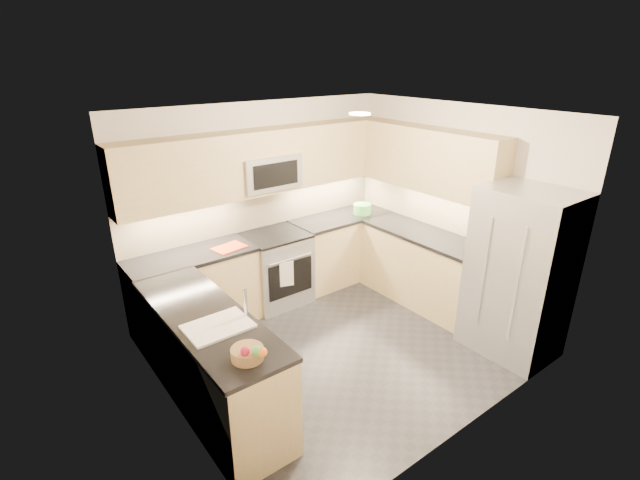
{
  "coord_description": "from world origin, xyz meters",
  "views": [
    {
      "loc": [
        -2.8,
        -3.32,
        3.01
      ],
      "look_at": [
        0.0,
        0.35,
        1.15
      ],
      "focal_mm": 26.0,
      "sensor_mm": 36.0,
      "label": 1
    }
  ],
  "objects": [
    {
      "name": "fruit_basket",
      "position": [
        -1.51,
        -0.76,
        0.98
      ],
      "size": [
        0.29,
        0.29,
        0.09
      ],
      "primitive_type": "cylinder",
      "rotation": [
        0.0,
        0.0,
        -0.24
      ],
      "color": "olive",
      "rests_on": "countertop_peninsula"
    },
    {
      "name": "base_cab_peninsula",
      "position": [
        -1.5,
        0.0,
        0.45
      ],
      "size": [
        0.6,
        2.0,
        0.9
      ],
      "primitive_type": "cube",
      "color": "tan",
      "rests_on": "floor"
    },
    {
      "name": "floor",
      "position": [
        0.0,
        0.0,
        0.0
      ],
      "size": [
        3.6,
        3.2,
        0.0
      ],
      "primitive_type": "cube",
      "color": "#26262B",
      "rests_on": "ground"
    },
    {
      "name": "sink_basin",
      "position": [
        -1.5,
        -0.25,
        0.88
      ],
      "size": [
        0.52,
        0.38,
        0.16
      ],
      "primitive_type": "cube",
      "color": "white",
      "rests_on": "base_cab_peninsula"
    },
    {
      "name": "fruit_orange",
      "position": [
        -1.46,
        -0.9,
        1.05
      ],
      "size": [
        0.07,
        0.07,
        0.07
      ],
      "primitive_type": "sphere",
      "color": "orange",
      "rests_on": "fruit_basket"
    },
    {
      "name": "cutting_board",
      "position": [
        -0.66,
        1.2,
        0.95
      ],
      "size": [
        0.4,
        0.31,
        0.01
      ],
      "primitive_type": "cube",
      "rotation": [
        0.0,
        0.0,
        0.17
      ],
      "color": "red",
      "rests_on": "countertop_back_left"
    },
    {
      "name": "range_cooktop",
      "position": [
        0.0,
        1.28,
        0.92
      ],
      "size": [
        0.76,
        0.65,
        0.03
      ],
      "primitive_type": "cube",
      "color": "black",
      "rests_on": "gas_range"
    },
    {
      "name": "wall_left",
      "position": [
        -1.8,
        0.0,
        1.25
      ],
      "size": [
        0.02,
        3.2,
        2.5
      ],
      "primitive_type": "cube",
      "color": "beige",
      "rests_on": "floor"
    },
    {
      "name": "ceiling",
      "position": [
        0.0,
        0.0,
        2.5
      ],
      "size": [
        3.6,
        3.2,
        0.02
      ],
      "primitive_type": "cube",
      "color": "beige",
      "rests_on": "wall_back"
    },
    {
      "name": "upper_cab_back",
      "position": [
        0.0,
        1.43,
        1.83
      ],
      "size": [
        3.6,
        0.35,
        0.75
      ],
      "primitive_type": "cube",
      "color": "tan",
      "rests_on": "wall_back"
    },
    {
      "name": "fridge_handle_left",
      "position": [
        1.08,
        -1.33,
        0.95
      ],
      "size": [
        0.02,
        0.02,
        1.2
      ],
      "primitive_type": "cylinder",
      "color": "#B2B5BA",
      "rests_on": "refrigerator"
    },
    {
      "name": "upper_cab_right",
      "position": [
        1.62,
        0.28,
        1.83
      ],
      "size": [
        0.35,
        1.95,
        0.75
      ],
      "primitive_type": "cube",
      "color": "tan",
      "rests_on": "wall_right"
    },
    {
      "name": "wall_front",
      "position": [
        0.0,
        -1.6,
        1.25
      ],
      "size": [
        3.6,
        0.02,
        2.5
      ],
      "primitive_type": "cube",
      "color": "beige",
      "rests_on": "floor"
    },
    {
      "name": "backsplash_back",
      "position": [
        0.0,
        1.6,
        1.2
      ],
      "size": [
        3.6,
        0.01,
        0.51
      ],
      "primitive_type": "cube",
      "color": "#C6B38F",
      "rests_on": "wall_back"
    },
    {
      "name": "wall_back",
      "position": [
        0.0,
        1.6,
        1.25
      ],
      "size": [
        3.6,
        0.02,
        2.5
      ],
      "primitive_type": "cube",
      "color": "beige",
      "rests_on": "floor"
    },
    {
      "name": "countertop_right",
      "position": [
        1.5,
        0.15,
        0.92
      ],
      "size": [
        0.63,
        1.7,
        0.04
      ],
      "primitive_type": "cube",
      "color": "black",
      "rests_on": "base_cab_right"
    },
    {
      "name": "utensil_bowl",
      "position": [
        1.37,
        1.19,
        1.01
      ],
      "size": [
        0.25,
        0.25,
        0.14
      ],
      "primitive_type": "cylinder",
      "rotation": [
        0.0,
        0.0,
        0.02
      ],
      "color": "#4DA245",
      "rests_on": "countertop_back_right"
    },
    {
      "name": "refrigerator",
      "position": [
        1.45,
        -1.15,
        0.9
      ],
      "size": [
        0.7,
        0.9,
        1.8
      ],
      "primitive_type": "cube",
      "color": "#ACAEB4",
      "rests_on": "floor"
    },
    {
      "name": "backsplash_right",
      "position": [
        1.8,
        0.45,
        1.2
      ],
      "size": [
        0.01,
        2.3,
        0.51
      ],
      "primitive_type": "cube",
      "color": "#C6B38F",
      "rests_on": "wall_right"
    },
    {
      "name": "base_cab_back_right",
      "position": [
        1.09,
        1.3,
        0.45
      ],
      "size": [
        1.42,
        0.6,
        0.9
      ],
      "primitive_type": "cube",
      "color": "tan",
      "rests_on": "floor"
    },
    {
      "name": "wall_right",
      "position": [
        1.8,
        0.0,
        1.25
      ],
      "size": [
        0.02,
        3.2,
        2.5
      ],
      "primitive_type": "cube",
      "color": "beige",
      "rests_on": "floor"
    },
    {
      "name": "dish_towel_check",
      "position": [
        -0.08,
        0.91,
        0.55
      ],
      "size": [
        0.16,
        0.07,
        0.32
      ],
      "primitive_type": "cube",
      "rotation": [
        0.0,
        0.0,
        -0.31
      ],
      "color": "white",
      "rests_on": "oven_handle"
    },
    {
      "name": "oven_door_glass",
      "position": [
        0.0,
        0.95,
        0.45
      ],
      "size": [
        0.62,
        0.02,
        0.45
      ],
      "primitive_type": "cube",
      "color": "black",
      "rests_on": "gas_range"
    },
    {
      "name": "fridge_handle_right",
      "position": [
        1.08,
        -0.97,
        0.95
      ],
      "size": [
        0.02,
        0.02,
        1.2
      ],
      "primitive_type": "cylinder",
      "color": "#B2B5BA",
      "rests_on": "refrigerator"
    },
    {
      "name": "microwave",
      "position": [
        0.0,
        1.4,
        1.7
      ],
      "size": [
        0.76,
        0.4,
        0.4
      ],
      "primitive_type": "cube",
      "color": "#9A9DA2",
      "rests_on": "upper_cab_back"
    },
    {
      "name": "fruit_pear",
      "position": [
        -1.49,
        -0.87,
        1.05
      ],
      "size": [
        0.08,
        0.08,
        0.08
      ],
      "primitive_type": "sphere",
      "color": "#50A546",
      "rests_on": "fruit_basket"
    },
    {
      "name": "countertop_back_left",
      "position": [
        -1.09,
        1.3,
        0.92
      ],
      "size": [
        1.42,
        0.63,
        0.04
      ],
      "primitive_type": "cube",
      "color": "black",
      "rests_on": "base_cab_back_left"
    },
    {
      "name": "countertop_back_right",
      "position": [
        1.09,
        1.3,
        0.92
      ],
      "size": [
        1.42,
        0.63,
        0.04
      ],
      "primitive_type": "cube",
      "color": "black",
      "rests_on": "base_cab_back_right"
    },
    {
      "name": "base_cab_right",
      "position": [
        1.5,
        0.15,
        0.45
      ],
      "size": [
        0.6,
        1.7,
        0.9
      ],
      "primitive_type": "cube",
      "color": "tan",
      "rests_on": "floor"
    },
    {
      "name": "gas_range",
      "position": [
        0.0,
        1.28,
        0.46
      ],
      "size": [
        0.76,
        0.65,
        0.91
      ],
      "primitive_type": "cube",
      "color": "#A2A5AA",
      "rests_on": "floor"
    },
    {
      "name": "faucet",
      "position": [
        -1.24,
        -0.25,
        1.08
      ],
      "size": [
        0.03,
        0.03,
        0.28
      ],
      "primitive_type": "cylinder",
      "color": "silver",
      "rests_on": "countertop_peninsula"
    },
    {
      "name": "microwave_door",
      "position": [
        0.0,
        1.2,
        1.7
      ],
      "size": [
        0.6,
        0.01,
        0.28
      ],
      "primitive_type": "cube",
      "color": "black",
      "rests_on": "microwave"
    },
    {
      "name": "base_cab_back_left",
      "position": [
        -1.09,
        1.3,
        0.45
      ],
      "size": [
        1.42,
        0.6,
        0.9
      ],
      "primitive_type": "cube",
      "color": "tan",
      "rests_on": "floor"
    },
    {
      "name": "fruit_apple",
      "position": [
        -1.56,
        -0.82,
        1.05
      ],
      "size": [
        0.07,
        0.07,
        0.07
      ],
      "primitive_type": "sphere",
      "color": "#B71530",
      "rests_on": "fruit_basket"
    },
    {
      "name": "countertop_peninsula",
      "position": [
        -1.5,
        0.0,
        0.92
      ],
      "size": [
        0.63,
        2.0,
        0.04
      ],
      "primitive_type": "cube",
      "color": "black",
      "rests_on": "base_cab_peninsula"
    },
    {
      "name": "oven_handle",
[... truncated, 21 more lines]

